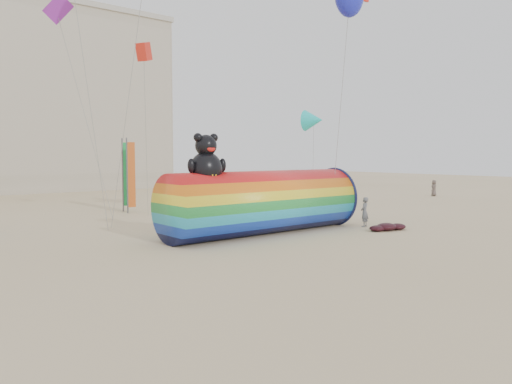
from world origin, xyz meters
TOP-DOWN VIEW (x-y plane):
  - ground at (0.00, 0.00)m, footprint 160.00×160.00m
  - windsock_assembly at (2.98, 3.91)m, footprint 11.09×3.38m
  - kite_handler at (8.91, 2.08)m, footprint 0.71×0.58m
  - fabric_bundle at (8.88, 0.48)m, footprint 2.62×1.35m
  - festival_banners at (-1.36, 15.88)m, footprint 10.50×4.71m

SIDE VIEW (x-z plane):
  - ground at x=0.00m, z-range 0.00..0.00m
  - fabric_bundle at x=8.88m, z-range -0.03..0.37m
  - kite_handler at x=8.91m, z-range 0.00..1.67m
  - windsock_assembly at x=2.98m, z-range -0.86..4.25m
  - festival_banners at x=-1.36m, z-range 0.04..5.24m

